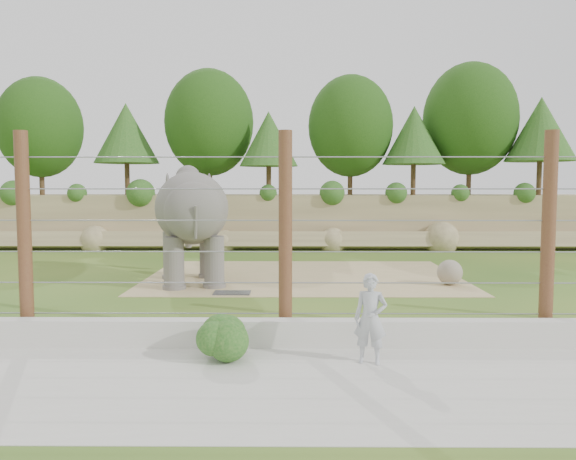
{
  "coord_description": "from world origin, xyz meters",
  "views": [
    {
      "loc": [
        0.13,
        -15.15,
        2.96
      ],
      "look_at": [
        0.0,
        2.0,
        1.6
      ],
      "focal_mm": 35.0,
      "sensor_mm": 36.0,
      "label": 1
    }
  ],
  "objects_px": {
    "stone_ball": "(450,272)",
    "barrier_fence": "(285,236)",
    "elephant": "(192,225)",
    "zookeeper": "(371,319)"
  },
  "relations": [
    {
      "from": "stone_ball",
      "to": "zookeeper",
      "type": "bearing_deg",
      "value": -114.67
    },
    {
      "from": "barrier_fence",
      "to": "zookeeper",
      "type": "distance_m",
      "value": 2.41
    },
    {
      "from": "elephant",
      "to": "barrier_fence",
      "type": "relative_size",
      "value": 0.22
    },
    {
      "from": "stone_ball",
      "to": "zookeeper",
      "type": "relative_size",
      "value": 0.5
    },
    {
      "from": "elephant",
      "to": "zookeeper",
      "type": "height_order",
      "value": "elephant"
    },
    {
      "from": "stone_ball",
      "to": "barrier_fence",
      "type": "xyz_separation_m",
      "value": [
        -4.81,
        -5.87,
        1.61
      ]
    },
    {
      "from": "zookeeper",
      "to": "elephant",
      "type": "bearing_deg",
      "value": 134.54
    },
    {
      "from": "elephant",
      "to": "zookeeper",
      "type": "relative_size",
      "value": 2.9
    },
    {
      "from": "stone_ball",
      "to": "barrier_fence",
      "type": "distance_m",
      "value": 7.75
    },
    {
      "from": "barrier_fence",
      "to": "stone_ball",
      "type": "bearing_deg",
      "value": 50.65
    }
  ]
}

